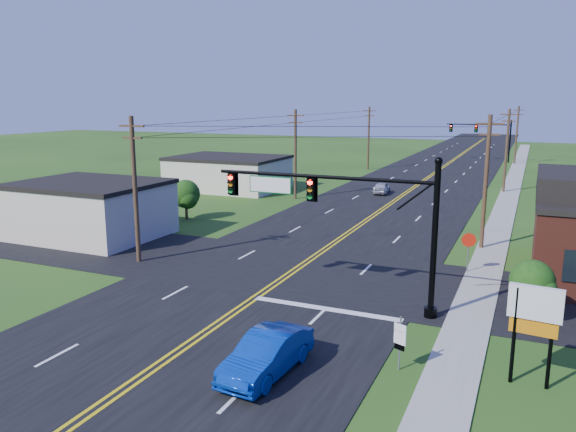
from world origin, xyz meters
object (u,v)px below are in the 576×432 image
at_px(signal_mast_far, 482,134).
at_px(blue_car, 267,355).
at_px(stop_sign, 469,244).
at_px(route_sign, 400,339).
at_px(signal_mast_main, 341,210).

relative_size(signal_mast_far, blue_car, 2.36).
relative_size(blue_car, stop_sign, 1.94).
height_order(signal_mast_far, route_sign, signal_mast_far).
bearing_deg(blue_car, stop_sign, 76.14).
relative_size(signal_mast_main, stop_sign, 4.70).
bearing_deg(blue_car, route_sign, 32.33).
xyz_separation_m(blue_car, stop_sign, (5.30, 15.90, 0.96)).
distance_m(blue_car, route_sign, 4.96).
height_order(blue_car, route_sign, route_sign).
distance_m(signal_mast_main, signal_mast_far, 72.00).
distance_m(signal_mast_main, route_sign, 7.96).
xyz_separation_m(signal_mast_far, route_sign, (4.18, -77.72, -3.31)).
bearing_deg(blue_car, signal_mast_far, 94.45).
relative_size(signal_mast_main, blue_car, 2.43).
bearing_deg(route_sign, blue_car, -129.42).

